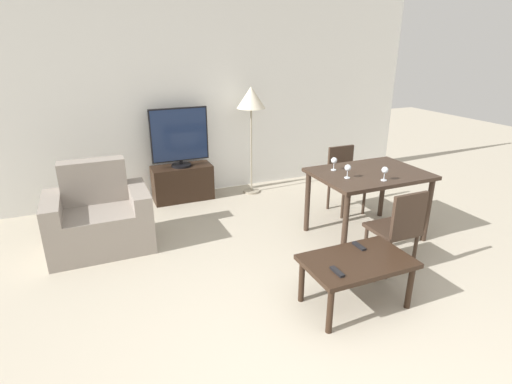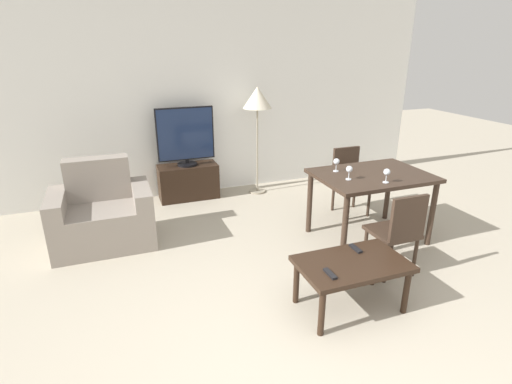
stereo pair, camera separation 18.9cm
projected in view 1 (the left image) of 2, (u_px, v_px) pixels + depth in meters
The scene contains 14 objects.
wall_back at pixel (185, 99), 5.46m from camera, with size 7.17×0.06×2.70m.
armchair at pixel (99, 219), 4.24m from camera, with size 1.03×0.72×0.91m.
tv_stand at pixel (183, 183), 5.57m from camera, with size 0.82×0.36×0.49m.
tv at pixel (180, 137), 5.34m from camera, with size 0.78×0.27×0.80m.
coffee_table at pixel (357, 265), 3.26m from camera, with size 0.88×0.54×0.43m.
dining_table at pixel (369, 180), 4.37m from camera, with size 1.20×0.86×0.76m.
dining_chair_near at pixel (398, 227), 3.73m from camera, with size 0.40×0.40×0.84m.
dining_chair_far at pixel (344, 176), 5.15m from camera, with size 0.40×0.40×0.84m.
floor_lamp at pixel (251, 101), 5.46m from camera, with size 0.40×0.40×1.53m.
remote_primary at pixel (337, 272), 3.05m from camera, with size 0.04×0.15×0.02m.
remote_secondary at pixel (359, 246), 3.43m from camera, with size 0.04×0.15×0.02m.
wine_glass_left at pixel (334, 161), 4.36m from camera, with size 0.07×0.07×0.15m.
wine_glass_center at pixel (385, 171), 4.03m from camera, with size 0.07×0.07×0.15m.
wine_glass_right at pixel (348, 169), 4.11m from camera, with size 0.07×0.07×0.15m.
Camera 1 is at (-1.29, -1.56, 2.09)m, focal length 28.00 mm.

